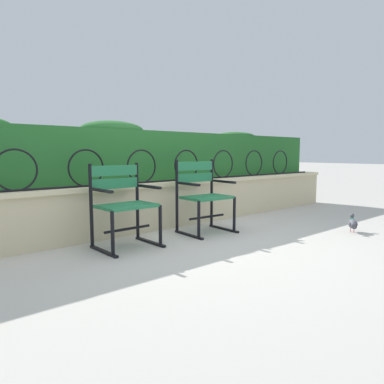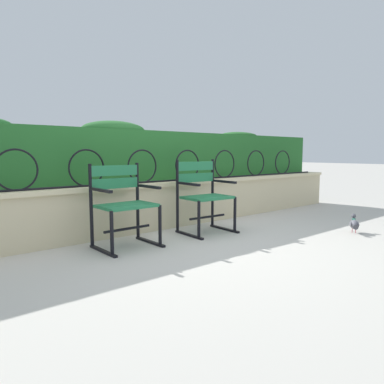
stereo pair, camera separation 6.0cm
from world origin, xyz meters
TOP-DOWN VIEW (x-y plane):
  - ground_plane at (0.00, 0.00)m, footprint 60.00×60.00m
  - stone_wall at (0.00, 0.97)m, footprint 7.61×0.41m
  - iron_arch_fence at (-0.14, 0.90)m, footprint 7.06×0.02m
  - hedge_row at (-0.04, 1.43)m, footprint 7.45×0.57m
  - park_chair_left at (-0.70, 0.43)m, footprint 0.61×0.53m
  - park_chair_right at (0.40, 0.39)m, footprint 0.63×0.55m
  - pigeon_near_chairs at (1.77, -0.86)m, footprint 0.26×0.20m

SIDE VIEW (x-z plane):
  - ground_plane at x=0.00m, z-range 0.00..0.00m
  - pigeon_near_chairs at x=1.77m, z-range 0.00..0.22m
  - stone_wall at x=0.00m, z-range 0.00..0.61m
  - park_chair_left at x=-0.70m, z-range 0.03..0.90m
  - park_chair_right at x=0.40m, z-range 0.02..0.92m
  - iron_arch_fence at x=-0.14m, z-range 0.58..1.00m
  - hedge_row at x=-0.04m, z-range 0.57..1.37m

